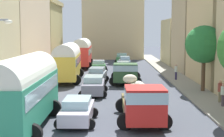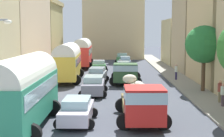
{
  "view_description": "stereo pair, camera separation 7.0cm",
  "coord_description": "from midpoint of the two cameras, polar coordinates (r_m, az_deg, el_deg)",
  "views": [
    {
      "loc": [
        0.17,
        -13.16,
        5.22
      ],
      "look_at": [
        0.0,
        17.38,
        1.88
      ],
      "focal_mm": 53.81,
      "sensor_mm": 36.0,
      "label": 1
    },
    {
      "loc": [
        0.24,
        -13.16,
        5.22
      ],
      "look_at": [
        0.0,
        17.38,
        1.88
      ],
      "focal_mm": 53.81,
      "sensor_mm": 36.0,
      "label": 2
    }
  ],
  "objects": [
    {
      "name": "parked_bus_1",
      "position": [
        36.0,
        -7.51,
        1.41
      ],
      "size": [
        3.44,
        9.04,
        4.01
      ],
      "color": "gold",
      "rests_on": "ground"
    },
    {
      "name": "car_0",
      "position": [
        41.68,
        1.95,
        0.13
      ],
      "size": [
        2.26,
        3.71,
        1.6
      ],
      "color": "silver",
      "rests_on": "ground"
    },
    {
      "name": "parked_bus_0",
      "position": [
        18.72,
        -14.88,
        -3.31
      ],
      "size": [
        3.23,
        8.71,
        3.94
      ],
      "color": "#2D9170",
      "rests_on": "ground"
    },
    {
      "name": "sidewalk_left",
      "position": [
        41.17,
        -9.99,
        -1.05
      ],
      "size": [
        2.5,
        70.0,
        0.14
      ],
      "primitive_type": "cube",
      "color": "#AAA1A0",
      "rests_on": "ground"
    },
    {
      "name": "car_4",
      "position": [
        27.89,
        -3.07,
        -2.88
      ],
      "size": [
        2.3,
        4.27,
        1.59
      ],
      "color": "gray",
      "rests_on": "ground"
    },
    {
      "name": "building_left_2",
      "position": [
        40.23,
        -15.92,
        8.12
      ],
      "size": [
        5.05,
        14.61,
        13.43
      ],
      "color": "beige",
      "rests_on": "ground"
    },
    {
      "name": "building_left_3",
      "position": [
        52.83,
        -11.54,
        5.88
      ],
      "size": [
        4.87,
        10.7,
        9.96
      ],
      "color": "tan",
      "rests_on": "ground"
    },
    {
      "name": "cargo_truck_0",
      "position": [
        19.33,
        5.15,
        -5.6
      ],
      "size": [
        3.03,
        6.7,
        2.39
      ],
      "color": "red",
      "rests_on": "ground"
    },
    {
      "name": "parked_bus_2",
      "position": [
        50.24,
        -4.99,
        2.95
      ],
      "size": [
        3.4,
        10.0,
        4.24
      ],
      "color": "red",
      "rests_on": "ground"
    },
    {
      "name": "car_5",
      "position": [
        34.33,
        -2.47,
        -1.15
      ],
      "size": [
        2.42,
        4.46,
        1.61
      ],
      "color": "gray",
      "rests_on": "ground"
    },
    {
      "name": "ground_plane",
      "position": [
        40.5,
        0.15,
        -1.17
      ],
      "size": [
        154.0,
        154.0,
        0.0
      ],
      "primitive_type": "plane",
      "color": "#3E414B"
    },
    {
      "name": "cargo_truck_1",
      "position": [
        33.73,
        2.4,
        -0.66
      ],
      "size": [
        3.36,
        6.81,
        2.2
      ],
      "color": "#2D4E2C",
      "rests_on": "ground"
    },
    {
      "name": "roadside_tree_1",
      "position": [
        29.82,
        15.44,
        3.93
      ],
      "size": [
        3.24,
        3.24,
        5.79
      ],
      "color": "brown",
      "rests_on": "ground"
    },
    {
      "name": "car_2",
      "position": [
        57.25,
        1.81,
        1.82
      ],
      "size": [
        2.56,
        4.28,
        1.64
      ],
      "color": "#439550",
      "rests_on": "ground"
    },
    {
      "name": "distant_church",
      "position": [
        66.22,
        0.27,
        7.86
      ],
      "size": [
        11.7,
        6.75,
        20.22
      ],
      "color": "#C5B286",
      "rests_on": "ground"
    },
    {
      "name": "car_1",
      "position": [
        50.88,
        2.27,
        1.21
      ],
      "size": [
        2.26,
        4.0,
        1.54
      ],
      "color": "gray",
      "rests_on": "ground"
    },
    {
      "name": "pedestrian_0",
      "position": [
        24.3,
        18.43,
        -4.14
      ],
      "size": [
        0.49,
        0.49,
        1.72
      ],
      "color": "#50434E",
      "rests_on": "ground"
    },
    {
      "name": "car_6",
      "position": [
        44.8,
        -2.21,
        0.5
      ],
      "size": [
        2.48,
        4.06,
        1.47
      ],
      "color": "#4D9455",
      "rests_on": "ground"
    },
    {
      "name": "pedestrian_2",
      "position": [
        25.54,
        17.94,
        -3.55
      ],
      "size": [
        0.41,
        0.41,
        1.76
      ],
      "color": "#746E51",
      "rests_on": "ground"
    },
    {
      "name": "building_right_3",
      "position": [
        45.68,
        14.79,
        7.92
      ],
      "size": [
        6.4,
        9.52,
        13.42
      ],
      "color": "tan",
      "rests_on": "ground"
    },
    {
      "name": "pedestrian_1",
      "position": [
        36.43,
        10.9,
        -0.48
      ],
      "size": [
        0.44,
        0.44,
        1.79
      ],
      "color": "#2C2650",
      "rests_on": "ground"
    },
    {
      "name": "building_right_4",
      "position": [
        55.96,
        11.91,
        4.45
      ],
      "size": [
        5.59,
        10.04,
        7.22
      ],
      "color": "#C7BA85",
      "rests_on": "ground"
    },
    {
      "name": "car_3",
      "position": [
        19.48,
        -5.86,
        -7.08
      ],
      "size": [
        2.28,
        4.16,
        1.46
      ],
      "color": "silver",
      "rests_on": "ground"
    },
    {
      "name": "sidewalk_right",
      "position": [
        41.1,
        10.32,
        -1.07
      ],
      "size": [
        2.5,
        70.0,
        0.14
      ],
      "primitive_type": "cube",
      "color": "gray",
      "rests_on": "ground"
    }
  ]
}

